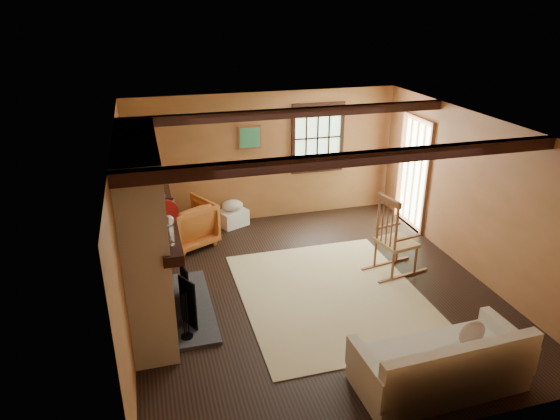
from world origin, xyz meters
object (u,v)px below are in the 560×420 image
object	(u,v)px
fireplace	(148,240)
armchair	(186,224)
laundry_basket	(233,218)
sofa	(442,367)
rocking_chair	(395,240)

from	to	relation	value
fireplace	armchair	xyz separation A→B (m)	(0.63, 1.96, -0.72)
fireplace	laundry_basket	world-z (taller)	fireplace
laundry_basket	armchair	distance (m)	1.10
sofa	laundry_basket	distance (m)	4.97
laundry_basket	armchair	size ratio (longest dim) A/B	0.59
fireplace	laundry_basket	bearing A→B (deg)	58.98
rocking_chair	laundry_basket	xyz separation A→B (m)	(-2.05, 2.36, -0.38)
laundry_basket	armchair	xyz separation A→B (m)	(-0.90, -0.58, 0.24)
rocking_chair	armchair	bearing A→B (deg)	48.08
sofa	armchair	distance (m)	4.78
laundry_basket	sofa	bearing A→B (deg)	-73.91
fireplace	armchair	world-z (taller)	fireplace
fireplace	sofa	xyz separation A→B (m)	(2.90, -2.23, -0.84)
fireplace	armchair	size ratio (longest dim) A/B	2.83
rocking_chair	sofa	bearing A→B (deg)	153.65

